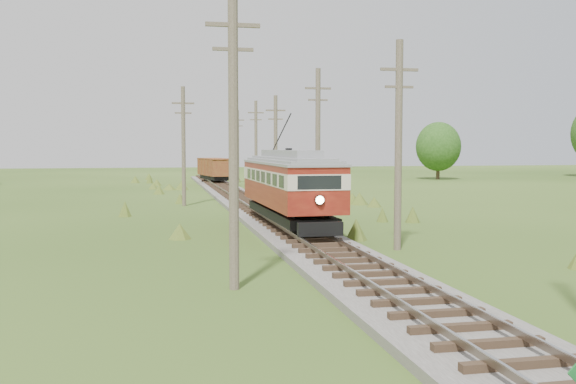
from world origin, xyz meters
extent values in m
cube|color=#605B54|center=(0.00, 34.00, 0.12)|extent=(3.60, 96.00, 0.25)
cube|color=#726659|center=(-0.72, 34.00, 0.48)|extent=(0.08, 96.00, 0.17)
cube|color=#726659|center=(0.72, 34.00, 0.48)|extent=(0.08, 96.00, 0.17)
cube|color=#2D2116|center=(0.00, 34.00, 0.33)|extent=(2.40, 96.00, 0.16)
cube|color=black|center=(0.00, 24.28, 0.99)|extent=(2.46, 10.56, 0.43)
cube|color=maroon|center=(0.00, 24.28, 1.94)|extent=(2.88, 11.48, 1.05)
cube|color=beige|center=(0.00, 24.28, 2.80)|extent=(2.91, 11.54, 0.67)
cube|color=black|center=(0.00, 24.28, 2.80)|extent=(2.92, 11.03, 0.52)
cube|color=maroon|center=(0.00, 24.28, 3.28)|extent=(2.88, 11.48, 0.29)
cube|color=gray|center=(0.00, 24.28, 3.59)|extent=(2.94, 11.60, 0.36)
cube|color=gray|center=(0.00, 24.28, 3.91)|extent=(1.36, 8.60, 0.38)
sphere|color=#FFF2BF|center=(0.11, 18.48, 2.08)|extent=(0.34, 0.34, 0.34)
cylinder|color=black|center=(-0.03, 26.00, 4.99)|extent=(0.14, 4.44, 1.84)
cylinder|color=black|center=(-0.63, 19.94, 0.94)|extent=(0.13, 0.76, 0.76)
cylinder|color=black|center=(0.79, 19.97, 0.94)|extent=(0.13, 0.76, 0.76)
cylinder|color=black|center=(-0.79, 28.59, 0.94)|extent=(0.13, 0.76, 0.76)
cylinder|color=black|center=(0.63, 28.62, 0.94)|extent=(0.13, 0.76, 0.76)
cube|color=black|center=(0.00, 65.25, 0.88)|extent=(2.92, 6.73, 0.45)
cube|color=maroon|center=(0.00, 65.25, 2.01)|extent=(3.50, 7.52, 1.81)
cube|color=maroon|center=(0.00, 65.25, 2.96)|extent=(3.57, 7.67, 0.11)
cylinder|color=black|center=(-0.31, 63.00, 0.92)|extent=(0.23, 0.73, 0.72)
cylinder|color=black|center=(1.02, 63.22, 0.92)|extent=(0.23, 0.73, 0.72)
cylinder|color=black|center=(-1.02, 67.28, 0.92)|extent=(0.23, 0.73, 0.72)
cylinder|color=black|center=(0.31, 67.50, 0.92)|extent=(0.23, 0.73, 0.72)
cone|color=gray|center=(3.93, 50.98, 0.61)|extent=(3.23, 3.23, 1.21)
cone|color=gray|center=(4.74, 49.97, 0.35)|extent=(1.82, 1.82, 0.71)
cylinder|color=brown|center=(3.30, 18.00, 4.30)|extent=(0.30, 0.30, 8.60)
cube|color=brown|center=(3.30, 18.00, 7.40)|extent=(1.60, 0.12, 0.12)
cube|color=brown|center=(3.30, 18.00, 6.70)|extent=(1.20, 0.10, 0.10)
cylinder|color=brown|center=(3.20, 31.00, 4.50)|extent=(0.30, 0.30, 9.00)
cube|color=brown|center=(3.20, 31.00, 7.80)|extent=(1.60, 0.12, 0.12)
cube|color=brown|center=(3.20, 31.00, 7.10)|extent=(1.20, 0.10, 0.10)
cylinder|color=brown|center=(3.00, 44.00, 4.20)|extent=(0.30, 0.30, 8.40)
cube|color=brown|center=(3.00, 44.00, 7.20)|extent=(1.60, 0.12, 0.12)
cube|color=brown|center=(3.00, 44.00, 6.50)|extent=(1.20, 0.10, 0.10)
cylinder|color=brown|center=(3.40, 57.00, 4.45)|extent=(0.30, 0.30, 8.90)
cube|color=brown|center=(3.40, 57.00, 7.70)|extent=(1.60, 0.12, 0.12)
cube|color=brown|center=(3.40, 57.00, 7.00)|extent=(1.20, 0.10, 0.10)
cylinder|color=brown|center=(3.20, 70.00, 4.35)|extent=(0.30, 0.30, 8.70)
cube|color=brown|center=(3.20, 70.00, 7.50)|extent=(1.60, 0.12, 0.12)
cube|color=brown|center=(3.20, 70.00, 6.80)|extent=(1.20, 0.10, 0.10)
cylinder|color=brown|center=(-4.20, 12.00, 4.50)|extent=(0.30, 0.30, 9.00)
cube|color=brown|center=(-4.20, 12.00, 7.80)|extent=(1.60, 0.12, 0.12)
cube|color=brown|center=(-4.20, 12.00, 7.10)|extent=(1.20, 0.10, 0.10)
cylinder|color=brown|center=(-4.50, 40.00, 4.30)|extent=(0.30, 0.30, 8.60)
cube|color=brown|center=(-4.50, 40.00, 7.40)|extent=(1.60, 0.12, 0.12)
cube|color=brown|center=(-4.50, 40.00, 6.70)|extent=(1.20, 0.10, 0.10)
cylinder|color=#38281C|center=(30.00, 72.00, 1.26)|extent=(0.50, 0.50, 2.52)
ellipsoid|color=#1E4314|center=(30.00, 72.00, 4.34)|extent=(5.88, 5.88, 6.47)
camera|label=1|loc=(-6.44, -6.87, 4.25)|focal=40.00mm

